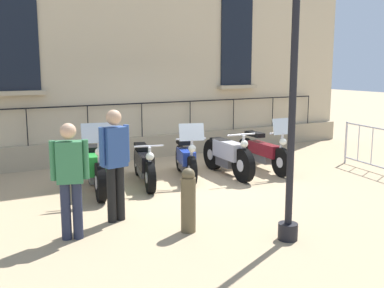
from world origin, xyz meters
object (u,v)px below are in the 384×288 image
(bollard, at_px, (188,200))
(crowd_barrier, at_px, (379,149))
(motorcycle_maroon, at_px, (263,152))
(lamppost, at_px, (295,44))
(motorcycle_blue, at_px, (186,159))
(motorcycle_silver, at_px, (228,156))
(pedestrian_walking, at_px, (115,158))
(motorcycle_green, at_px, (96,169))
(pedestrian_standing, at_px, (70,175))
(motorcycle_black, at_px, (144,165))

(bollard, bearing_deg, crowd_barrier, 102.34)
(motorcycle_maroon, bearing_deg, lamppost, -32.89)
(motorcycle_blue, relative_size, motorcycle_silver, 0.89)
(motorcycle_blue, distance_m, motorcycle_silver, 0.95)
(motorcycle_maroon, height_order, pedestrian_walking, pedestrian_walking)
(motorcycle_green, relative_size, lamppost, 0.40)
(motorcycle_maroon, xyz_separation_m, pedestrian_standing, (2.18, -5.06, 0.51))
(motorcycle_silver, xyz_separation_m, crowd_barrier, (1.47, 3.15, 0.12))
(lamppost, bearing_deg, motorcycle_green, -156.38)
(motorcycle_black, height_order, motorcycle_silver, motorcycle_silver)
(motorcycle_green, height_order, motorcycle_maroon, motorcycle_green)
(motorcycle_green, relative_size, motorcycle_maroon, 0.94)
(crowd_barrier, bearing_deg, lamppost, -64.15)
(bollard, bearing_deg, motorcycle_black, 169.58)
(motorcycle_green, bearing_deg, pedestrian_standing, -25.24)
(motorcycle_silver, distance_m, lamppost, 4.52)
(motorcycle_silver, bearing_deg, bollard, -42.29)
(motorcycle_silver, distance_m, crowd_barrier, 3.48)
(motorcycle_green, distance_m, bollard, 2.81)
(motorcycle_maroon, relative_size, crowd_barrier, 0.92)
(motorcycle_green, height_order, pedestrian_standing, pedestrian_standing)
(motorcycle_black, distance_m, pedestrian_standing, 3.24)
(lamppost, height_order, bollard, lamppost)
(pedestrian_standing, bearing_deg, motorcycle_silver, 118.05)
(crowd_barrier, bearing_deg, motorcycle_blue, -113.08)
(motorcycle_blue, height_order, lamppost, lamppost)
(crowd_barrier, bearing_deg, motorcycle_maroon, -125.30)
(motorcycle_green, xyz_separation_m, bollard, (2.76, 0.54, 0.02))
(motorcycle_black, height_order, motorcycle_blue, motorcycle_blue)
(lamppost, bearing_deg, pedestrian_walking, -136.27)
(motorcycle_blue, relative_size, crowd_barrier, 0.79)
(motorcycle_silver, relative_size, motorcycle_maroon, 0.96)
(bollard, bearing_deg, motorcycle_green, -168.95)
(motorcycle_maroon, distance_m, lamppost, 4.96)
(motorcycle_black, bearing_deg, lamppost, 8.02)
(motorcycle_maroon, distance_m, pedestrian_walking, 4.63)
(motorcycle_maroon, xyz_separation_m, bollard, (2.73, -3.48, 0.06))
(motorcycle_silver, distance_m, motorcycle_maroon, 1.02)
(motorcycle_green, relative_size, pedestrian_standing, 1.22)
(motorcycle_silver, bearing_deg, lamppost, -20.46)
(motorcycle_black, bearing_deg, motorcycle_silver, 82.94)
(motorcycle_silver, xyz_separation_m, pedestrian_walking, (1.71, -3.22, 0.56))
(motorcycle_black, distance_m, motorcycle_silver, 1.93)
(lamppost, height_order, pedestrian_walking, lamppost)
(motorcycle_maroon, height_order, pedestrian_standing, pedestrian_standing)
(motorcycle_blue, height_order, crowd_barrier, motorcycle_blue)
(pedestrian_standing, bearing_deg, crowd_barrier, 95.40)
(motorcycle_silver, bearing_deg, pedestrian_standing, -61.95)
(motorcycle_blue, distance_m, lamppost, 4.57)
(motorcycle_green, height_order, bollard, motorcycle_green)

